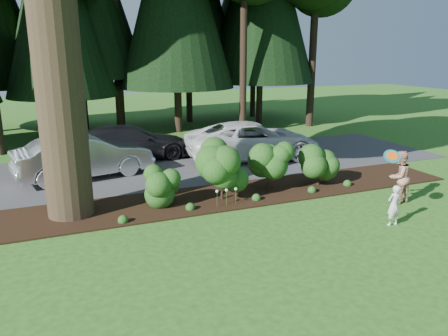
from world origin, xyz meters
name	(u,v)px	position (x,y,z in m)	size (l,w,h in m)	color
ground	(274,236)	(0.00, 0.00, 0.00)	(80.00, 80.00, 0.00)	#255819
mulch_bed	(225,196)	(0.00, 3.25, 0.03)	(16.00, 2.50, 0.05)	black
driveway	(185,165)	(0.00, 7.50, 0.01)	(22.00, 6.00, 0.03)	#38383A
shrub_row	(249,171)	(0.77, 3.14, 0.81)	(6.53, 1.60, 1.61)	#174916
lily_cluster	(227,191)	(-0.30, 2.40, 0.50)	(0.69, 0.09, 0.57)	#174916
car_silver_wagon	(84,156)	(-3.87, 7.16, 0.82)	(1.68, 4.80, 1.58)	silver
car_white_suv	(253,140)	(3.01, 7.45, 0.82)	(2.61, 5.67, 1.57)	silver
car_dark_suv	(130,143)	(-1.83, 9.24, 0.76)	(2.04, 5.02, 1.46)	black
child	(394,205)	(3.23, -0.57, 0.55)	(0.40, 0.26, 1.11)	silver
adult	(399,177)	(4.66, 0.78, 0.81)	(0.79, 0.61, 1.62)	#A82E16
frisbee	(392,156)	(3.23, -0.33, 1.83)	(0.51, 0.38, 0.40)	#16657A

